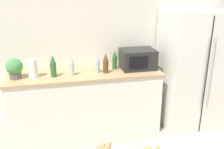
{
  "coord_description": "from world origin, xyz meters",
  "views": [
    {
      "loc": [
        -0.65,
        -0.85,
        2.04
      ],
      "look_at": [
        -0.15,
        1.39,
        1.22
      ],
      "focal_mm": 40.0,
      "sensor_mm": 36.0,
      "label": 1
    }
  ],
  "objects_px": {
    "microwave": "(138,59)",
    "back_bottle_0": "(53,66)",
    "refrigerator": "(192,70)",
    "camel_figurine": "(103,148)",
    "back_bottle_2": "(106,63)",
    "potted_plant": "(15,68)",
    "back_bottle_1": "(115,60)",
    "back_bottle_4": "(72,66)",
    "back_bottle_3": "(97,63)",
    "paper_towel_roll": "(33,68)"
  },
  "relations": [
    {
      "from": "microwave",
      "to": "back_bottle_3",
      "type": "distance_m",
      "value": 0.6
    },
    {
      "from": "refrigerator",
      "to": "back_bottle_4",
      "type": "relative_size",
      "value": 6.28
    },
    {
      "from": "microwave",
      "to": "camel_figurine",
      "type": "height_order",
      "value": "microwave"
    },
    {
      "from": "refrigerator",
      "to": "camel_figurine",
      "type": "xyz_separation_m",
      "value": [
        -1.68,
        -1.84,
        0.2
      ]
    },
    {
      "from": "back_bottle_2",
      "to": "refrigerator",
      "type": "bearing_deg",
      "value": -0.37
    },
    {
      "from": "potted_plant",
      "to": "microwave",
      "type": "distance_m",
      "value": 1.66
    },
    {
      "from": "back_bottle_2",
      "to": "back_bottle_3",
      "type": "relative_size",
      "value": 1.05
    },
    {
      "from": "microwave",
      "to": "back_bottle_0",
      "type": "xyz_separation_m",
      "value": [
        -1.18,
        -0.1,
        0.0
      ]
    },
    {
      "from": "back_bottle_0",
      "to": "back_bottle_2",
      "type": "height_order",
      "value": "back_bottle_0"
    },
    {
      "from": "back_bottle_3",
      "to": "paper_towel_roll",
      "type": "bearing_deg",
      "value": -179.65
    },
    {
      "from": "refrigerator",
      "to": "back_bottle_1",
      "type": "relative_size",
      "value": 6.04
    },
    {
      "from": "back_bottle_4",
      "to": "camel_figurine",
      "type": "relative_size",
      "value": 1.97
    },
    {
      "from": "refrigerator",
      "to": "back_bottle_2",
      "type": "height_order",
      "value": "refrigerator"
    },
    {
      "from": "potted_plant",
      "to": "back_bottle_0",
      "type": "distance_m",
      "value": 0.48
    },
    {
      "from": "microwave",
      "to": "camel_figurine",
      "type": "bearing_deg",
      "value": -113.82
    },
    {
      "from": "back_bottle_1",
      "to": "back_bottle_2",
      "type": "height_order",
      "value": "same"
    },
    {
      "from": "refrigerator",
      "to": "back_bottle_4",
      "type": "distance_m",
      "value": 1.77
    },
    {
      "from": "paper_towel_roll",
      "to": "camel_figurine",
      "type": "bearing_deg",
      "value": -72.96
    },
    {
      "from": "back_bottle_2",
      "to": "paper_towel_roll",
      "type": "bearing_deg",
      "value": 178.03
    },
    {
      "from": "potted_plant",
      "to": "back_bottle_1",
      "type": "relative_size",
      "value": 0.93
    },
    {
      "from": "microwave",
      "to": "back_bottle_0",
      "type": "height_order",
      "value": "back_bottle_0"
    },
    {
      "from": "potted_plant",
      "to": "back_bottle_1",
      "type": "xyz_separation_m",
      "value": [
        1.33,
        0.11,
        -0.0
      ]
    },
    {
      "from": "back_bottle_1",
      "to": "back_bottle_3",
      "type": "bearing_deg",
      "value": -158.79
    },
    {
      "from": "refrigerator",
      "to": "back_bottle_3",
      "type": "relative_size",
      "value": 6.34
    },
    {
      "from": "potted_plant",
      "to": "camel_figurine",
      "type": "relative_size",
      "value": 1.9
    },
    {
      "from": "potted_plant",
      "to": "back_bottle_4",
      "type": "xyz_separation_m",
      "value": [
        0.72,
        -0.04,
        -0.01
      ]
    },
    {
      "from": "refrigerator",
      "to": "back_bottle_4",
      "type": "bearing_deg",
      "value": 179.77
    },
    {
      "from": "microwave",
      "to": "refrigerator",
      "type": "bearing_deg",
      "value": -7.12
    },
    {
      "from": "back_bottle_2",
      "to": "back_bottle_3",
      "type": "xyz_separation_m",
      "value": [
        -0.11,
        0.04,
        -0.01
      ]
    },
    {
      "from": "potted_plant",
      "to": "back_bottle_3",
      "type": "distance_m",
      "value": 1.06
    },
    {
      "from": "potted_plant",
      "to": "back_bottle_1",
      "type": "bearing_deg",
      "value": 4.6
    },
    {
      "from": "potted_plant",
      "to": "back_bottle_3",
      "type": "xyz_separation_m",
      "value": [
        1.06,
        0.0,
        -0.01
      ]
    },
    {
      "from": "back_bottle_1",
      "to": "camel_figurine",
      "type": "xyz_separation_m",
      "value": [
        -0.53,
        -2.0,
        0.02
      ]
    },
    {
      "from": "back_bottle_1",
      "to": "paper_towel_roll",
      "type": "bearing_deg",
      "value": -174.38
    },
    {
      "from": "refrigerator",
      "to": "microwave",
      "type": "relative_size",
      "value": 3.58
    },
    {
      "from": "paper_towel_roll",
      "to": "back_bottle_3",
      "type": "relative_size",
      "value": 0.87
    },
    {
      "from": "back_bottle_0",
      "to": "back_bottle_2",
      "type": "bearing_deg",
      "value": 0.21
    },
    {
      "from": "refrigerator",
      "to": "potted_plant",
      "type": "height_order",
      "value": "refrigerator"
    },
    {
      "from": "refrigerator",
      "to": "back_bottle_4",
      "type": "xyz_separation_m",
      "value": [
        -1.76,
        0.01,
        0.18
      ]
    },
    {
      "from": "refrigerator",
      "to": "microwave",
      "type": "xyz_separation_m",
      "value": [
        -0.82,
        0.1,
        0.19
      ]
    },
    {
      "from": "camel_figurine",
      "to": "potted_plant",
      "type": "bearing_deg",
      "value": 112.94
    },
    {
      "from": "back_bottle_3",
      "to": "back_bottle_0",
      "type": "bearing_deg",
      "value": -176.03
    },
    {
      "from": "refrigerator",
      "to": "back_bottle_3",
      "type": "bearing_deg",
      "value": 178.13
    },
    {
      "from": "refrigerator",
      "to": "camel_figurine",
      "type": "distance_m",
      "value": 2.5
    },
    {
      "from": "paper_towel_roll",
      "to": "refrigerator",
      "type": "bearing_deg",
      "value": -1.04
    },
    {
      "from": "refrigerator",
      "to": "back_bottle_1",
      "type": "height_order",
      "value": "refrigerator"
    },
    {
      "from": "potted_plant",
      "to": "paper_towel_roll",
      "type": "bearing_deg",
      "value": -0.54
    },
    {
      "from": "back_bottle_3",
      "to": "microwave",
      "type": "bearing_deg",
      "value": 5.38
    },
    {
      "from": "refrigerator",
      "to": "back_bottle_0",
      "type": "relative_size",
      "value": 5.77
    },
    {
      "from": "paper_towel_roll",
      "to": "back_bottle_3",
      "type": "distance_m",
      "value": 0.84
    }
  ]
}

